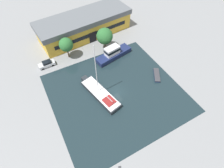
{
  "coord_description": "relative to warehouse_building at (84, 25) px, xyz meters",
  "views": [
    {
      "loc": [
        -12.86,
        -21.42,
        34.2
      ],
      "look_at": [
        0.0,
        2.12,
        1.0
      ],
      "focal_mm": 28.0,
      "sensor_mm": 36.0,
      "label": 1
    }
  ],
  "objects": [
    {
      "name": "warehouse_building",
      "position": [
        0.0,
        0.0,
        0.0
      ],
      "size": [
        30.05,
        12.86,
        6.42
      ],
      "rotation": [
        0.0,
        0.0,
        0.09
      ],
      "color": "gold",
      "rests_on": "ground"
    },
    {
      "name": "parked_car",
      "position": [
        -15.09,
        -8.74,
        -2.41
      ],
      "size": [
        4.35,
        1.84,
        1.66
      ],
      "rotation": [
        0.0,
        0.0,
        1.59
      ],
      "color": "silver",
      "rests_on": "ground"
    },
    {
      "name": "mooring_bollard",
      "position": [
        -10.89,
        -40.58,
        -2.82
      ],
      "size": [
        0.36,
        0.36,
        0.79
      ],
      "color": "#47474C",
      "rests_on": "ground"
    },
    {
      "name": "motor_cruiser",
      "position": [
        2.49,
        -14.13,
        -1.93
      ],
      "size": [
        11.36,
        4.98,
        3.68
      ],
      "rotation": [
        0.0,
        0.0,
        1.75
      ],
      "color": "#19234C",
      "rests_on": "water_canal"
    },
    {
      "name": "quay_tree_by_water",
      "position": [
        2.2,
        -9.69,
        1.19
      ],
      "size": [
        4.66,
        4.66,
        6.77
      ],
      "color": "brown",
      "rests_on": "ground"
    },
    {
      "name": "ground_plane",
      "position": [
        -2.98,
        -25.61,
        -3.24
      ],
      "size": [
        440.0,
        440.0,
        0.0
      ],
      "primitive_type": "plane",
      "color": "gray"
    },
    {
      "name": "sailboat_moored",
      "position": [
        -6.74,
        -24.47,
        -2.56
      ],
      "size": [
        5.58,
        12.89,
        14.53
      ],
      "rotation": [
        0.0,
        0.0,
        0.22
      ],
      "color": "#23282D",
      "rests_on": "water_canal"
    },
    {
      "name": "small_dinghy",
      "position": [
        8.95,
        -25.98,
        -2.96
      ],
      "size": [
        3.63,
        4.67,
        0.55
      ],
      "rotation": [
        0.0,
        0.0,
        5.72
      ],
      "color": "#19234C",
      "rests_on": "water_canal"
    },
    {
      "name": "quay_tree_near_building",
      "position": [
        -8.63,
        -8.11,
        1.21
      ],
      "size": [
        3.81,
        3.81,
        6.38
      ],
      "color": "brown",
      "rests_on": "ground"
    },
    {
      "name": "water_canal",
      "position": [
        -2.98,
        -25.61,
        -3.24
      ],
      "size": [
        29.97,
        28.32,
        0.01
      ],
      "primitive_type": "cube",
      "color": "#19282D",
      "rests_on": "ground"
    }
  ]
}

